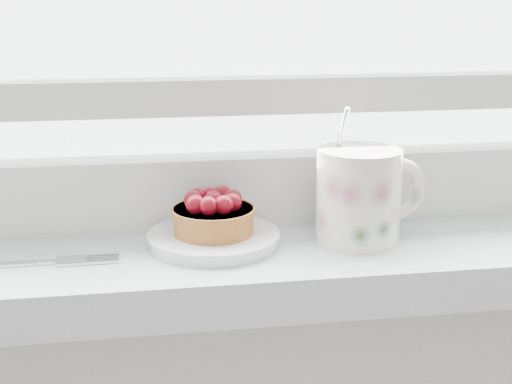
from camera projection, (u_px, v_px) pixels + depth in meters
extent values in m
cube|color=silver|center=(245.00, 262.00, 0.68)|extent=(1.60, 0.20, 0.04)
cube|color=silver|center=(235.00, 187.00, 0.73)|extent=(1.30, 0.05, 0.07)
cube|color=silver|center=(234.00, 95.00, 0.71)|extent=(1.30, 0.04, 0.04)
cylinder|color=silver|center=(214.00, 239.00, 0.67)|extent=(0.12, 0.12, 0.01)
cylinder|color=brown|center=(214.00, 220.00, 0.66)|extent=(0.07, 0.07, 0.02)
cylinder|color=brown|center=(213.00, 211.00, 0.66)|extent=(0.08, 0.08, 0.01)
sphere|color=#4C0007|center=(213.00, 200.00, 0.66)|extent=(0.02, 0.02, 0.02)
sphere|color=#4C0007|center=(233.00, 198.00, 0.66)|extent=(0.02, 0.02, 0.02)
sphere|color=#4C0007|center=(223.00, 194.00, 0.67)|extent=(0.02, 0.02, 0.02)
sphere|color=#4C0007|center=(210.00, 195.00, 0.67)|extent=(0.02, 0.02, 0.02)
sphere|color=#4C0007|center=(197.00, 197.00, 0.67)|extent=(0.02, 0.02, 0.02)
sphere|color=#4C0007|center=(193.00, 200.00, 0.66)|extent=(0.02, 0.02, 0.02)
sphere|color=#4C0007|center=(196.00, 205.00, 0.64)|extent=(0.02, 0.02, 0.02)
sphere|color=#4C0007|center=(208.00, 206.00, 0.64)|extent=(0.02, 0.02, 0.02)
sphere|color=#4C0007|center=(224.00, 205.00, 0.64)|extent=(0.02, 0.02, 0.02)
sphere|color=#4C0007|center=(233.00, 202.00, 0.65)|extent=(0.02, 0.02, 0.02)
cylinder|color=silver|center=(358.00, 196.00, 0.67)|extent=(0.09, 0.09, 0.09)
cylinder|color=black|center=(360.00, 153.00, 0.66)|extent=(0.07, 0.07, 0.01)
torus|color=silver|center=(398.00, 189.00, 0.68)|extent=(0.06, 0.03, 0.06)
cylinder|color=silver|center=(341.00, 135.00, 0.66)|extent=(0.01, 0.02, 0.05)
cube|color=silver|center=(47.00, 262.00, 0.62)|extent=(0.02, 0.01, 0.00)
cube|color=silver|center=(71.00, 261.00, 0.62)|extent=(0.03, 0.02, 0.00)
cube|color=silver|center=(102.00, 262.00, 0.62)|extent=(0.03, 0.00, 0.00)
cube|color=silver|center=(102.00, 260.00, 0.63)|extent=(0.03, 0.00, 0.00)
cube|color=silver|center=(102.00, 258.00, 0.63)|extent=(0.03, 0.00, 0.00)
cube|color=silver|center=(102.00, 256.00, 0.64)|extent=(0.03, 0.00, 0.00)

